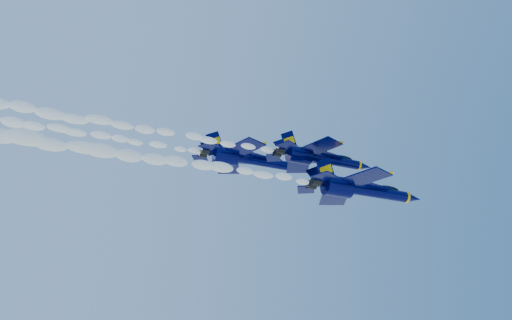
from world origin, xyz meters
name	(u,v)px	position (x,y,z in m)	size (l,w,h in m)	color
jet_lead	(360,189)	(13.86, -8.65, 148.29)	(17.78, 14.59, 6.61)	#000137
smoke_trail_jet_lead	(61,145)	(-24.31, -8.65, 147.79)	(61.16, 2.41, 2.17)	white
jet_second	(319,158)	(8.94, -6.55, 153.07)	(15.28, 12.53, 5.68)	#000137
smoke_trail_jet_second	(32,110)	(-28.17, -6.55, 152.60)	(61.16, 2.07, 1.86)	white
jet_third	(246,159)	(1.81, 3.20, 155.92)	(16.92, 13.88, 6.29)	#000137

